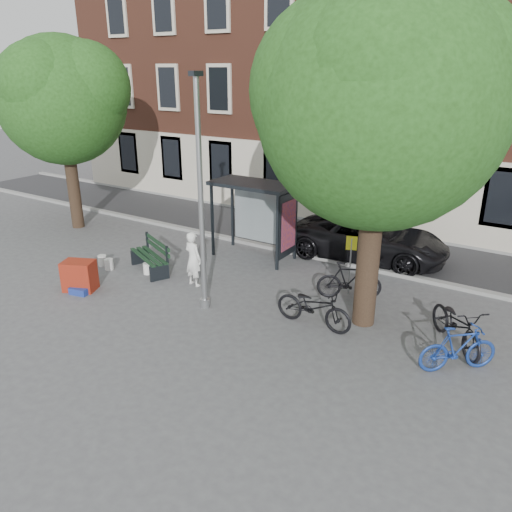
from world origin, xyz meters
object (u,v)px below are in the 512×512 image
Objects in this scene: bike_c at (457,325)px; bike_b at (458,348)px; lamppost at (201,209)px; bike_d at (349,280)px; car_dark at (369,238)px; painter at (193,259)px; bus_shelter at (265,204)px; bench at (151,257)px; bike_a at (314,307)px; notice_sign at (351,254)px; red_stand at (79,276)px.

bike_b is at bearing -117.00° from bike_c.
lamppost reaches higher than bike_b.
bike_d is 3.43m from car_dark.
bus_shelter is at bearing -90.90° from painter.
bike_c is 3.31m from bike_d.
bench is 9.59m from bike_b.
bus_shelter is at bearing 47.48° from bike_a.
bike_b is 6.84m from car_dark.
bike_c is at bearing -136.42° from bike_d.
notice_sign is at bearing 14.51° from bike_b.
lamppost is 4.65m from bike_d.
bike_b is (7.11, -3.58, -1.38)m from bus_shelter.
bike_d reaches higher than bike_a.
bike_d is at bearing 40.37° from lamppost.
bike_d is (-3.13, 1.08, -0.01)m from bike_c.
bench is 0.95× the size of bike_c.
notice_sign is at bearing -174.06° from car_dark.
bench is at bearing 126.87° from car_dark.
painter is 7.72m from bike_b.
bus_shelter is 1.70× the size of painter.
notice_sign is (-0.11, 0.25, 0.71)m from bike_d.
bus_shelter reaches higher than bike_b.
red_stand is (-10.30, -1.62, -0.08)m from bike_b.
bike_d reaches higher than bench.
bus_shelter is at bearing 75.26° from bench.
bike_a is 0.39× the size of car_dark.
bench is (-1.87, 0.12, -0.38)m from painter.
bus_shelter is 0.54× the size of car_dark.
notice_sign is (-3.24, 1.33, 0.70)m from bike_c.
bench is at bearing 76.47° from bike_d.
red_stand is at bearing 91.05° from bike_d.
lamppost reaches higher than notice_sign.
notice_sign is at bearing 41.04° from bench.
lamppost is 3.44× the size of bike_b.
painter is 6.17m from car_dark.
bike_b is (9.57, -0.59, 0.07)m from bench.
painter is at bearing 21.15° from bench.
lamppost is at bearing 4.73° from bench.
car_dark is 5.85× the size of red_stand.
bike_c is 0.40× the size of car_dark.
bench is 0.98× the size of bike_a.
notice_sign is (3.00, 2.89, -1.52)m from lamppost.
painter is 0.79× the size of bike_c.
bench is at bearing 45.05° from bike_b.
car_dark is (3.61, 5.00, -0.11)m from painter.
bike_c is (9.31, 0.45, 0.10)m from bench.
bench is at bearing 141.67° from bike_c.
bike_d is (3.11, 2.64, -2.23)m from lamppost.
bike_c is (3.24, 0.94, 0.01)m from bike_a.
lamppost is 3.34× the size of bike_d.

